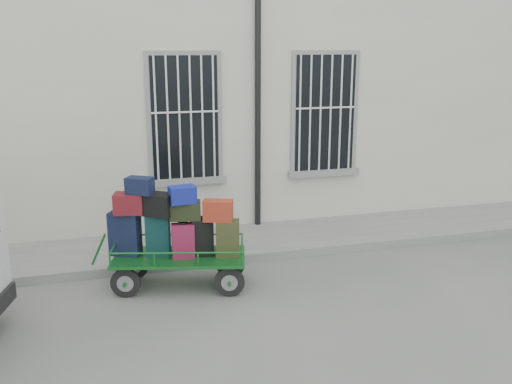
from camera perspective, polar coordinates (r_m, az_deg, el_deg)
name	(u,v)px	position (r m, az deg, el deg)	size (l,w,h in m)	color
ground	(249,299)	(8.28, -0.69, -10.69)	(80.00, 80.00, 0.00)	#60615C
building	(185,70)	(12.90, -7.15, 12.06)	(24.00, 5.15, 6.00)	beige
sidewalk	(218,244)	(10.24, -3.87, -5.23)	(24.00, 1.70, 0.15)	slate
luggage_cart	(174,233)	(8.45, -8.25, -4.08)	(2.31, 1.32, 1.70)	black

